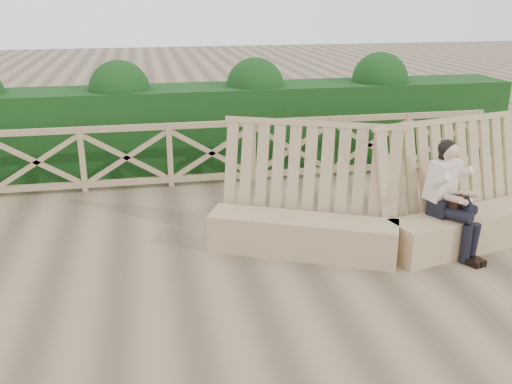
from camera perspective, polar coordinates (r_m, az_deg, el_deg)
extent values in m
plane|color=brown|center=(6.79, -0.67, -8.38)|extent=(60.00, 60.00, 0.00)
cube|color=#9B7C58|center=(7.27, 4.62, -4.34)|extent=(2.35, 1.46, 0.49)
cube|color=#9B7C58|center=(7.31, 5.09, 0.62)|extent=(2.33, 1.42, 1.60)
cube|color=#9B7C58|center=(7.95, 20.71, -3.48)|extent=(2.42, 1.03, 0.49)
cube|color=#9B7C58|center=(7.94, 19.85, 1.02)|extent=(2.40, 0.99, 1.60)
cube|color=black|center=(7.61, 18.22, -1.34)|extent=(0.44, 0.40, 0.22)
cube|color=beige|center=(7.52, 18.17, 1.21)|extent=(0.49, 0.44, 0.53)
sphere|color=tan|center=(7.39, 18.80, 3.93)|extent=(0.29, 0.29, 0.21)
sphere|color=black|center=(7.41, 18.59, 4.14)|extent=(0.31, 0.31, 0.23)
cylinder|color=black|center=(7.44, 19.15, -2.08)|extent=(0.35, 0.48, 0.15)
cylinder|color=black|center=(7.55, 19.75, -1.25)|extent=(0.35, 0.49, 0.17)
cylinder|color=black|center=(7.45, 20.25, -4.97)|extent=(0.16, 0.16, 0.49)
cylinder|color=black|center=(7.54, 20.87, -4.76)|extent=(0.16, 0.16, 0.49)
cube|color=black|center=(7.49, 20.66, -6.59)|extent=(0.19, 0.26, 0.08)
cube|color=black|center=(7.56, 21.19, -6.41)|extent=(0.19, 0.26, 0.08)
cube|color=black|center=(7.50, 19.52, -0.96)|extent=(0.30, 0.25, 0.17)
cube|color=black|center=(7.39, 20.54, -0.89)|extent=(0.10, 0.11, 0.12)
cube|color=#967C57|center=(9.70, -4.54, 6.75)|extent=(10.10, 0.07, 0.10)
cube|color=#967C57|center=(9.95, -4.40, 1.52)|extent=(10.10, 0.07, 0.10)
cube|color=black|center=(10.93, -5.26, 6.56)|extent=(12.00, 1.20, 1.50)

